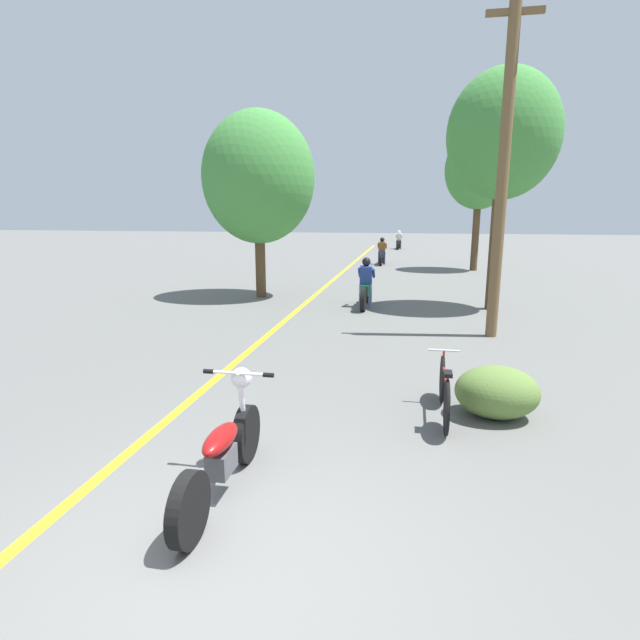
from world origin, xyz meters
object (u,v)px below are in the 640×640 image
Objects in this scene: motorcycle_rider_lead at (366,288)px; motorcycle_rider_mid at (382,254)px; utility_pole at (504,165)px; motorcycle_foreground at (223,452)px; bicycle_parked at (444,391)px; roadside_tree_right_near at (503,136)px; roadside_tree_right_far at (480,170)px; motorcycle_rider_far at (399,242)px; roadside_tree_left at (258,178)px.

motorcycle_rider_mid is (-0.30, 11.83, -0.02)m from motorcycle_rider_lead.
motorcycle_foreground is (-3.48, -7.04, -3.20)m from utility_pole.
motorcycle_foreground is at bearing -133.79° from bicycle_parked.
motorcycle_foreground is (-3.93, -10.31, -4.20)m from roadside_tree_right_near.
roadside_tree_right_far is at bearing 67.68° from motorcycle_rider_lead.
roadside_tree_right_far is 14.02m from motorcycle_rider_far.
motorcycle_rider_far reaches higher than bicycle_parked.
motorcycle_rider_far is 30.52m from bicycle_parked.
motorcycle_rider_far is at bearing 98.31° from roadside_tree_right_near.
roadside_tree_right_near is 1.01× the size of roadside_tree_right_far.
motorcycle_rider_far is at bearing 96.29° from utility_pole.
bicycle_parked is at bearing -83.91° from motorcycle_rider_mid.
bicycle_parked is (2.21, 2.30, -0.06)m from motorcycle_foreground.
motorcycle_foreground is at bearing -92.43° from motorcycle_rider_lead.
roadside_tree_left reaches higher than motorcycle_foreground.
motorcycle_foreground is 1.18× the size of bicycle_parked.
motorcycle_rider_mid reaches higher than motorcycle_foreground.
roadside_tree_right_near is 23.09m from motorcycle_rider_far.
roadside_tree_left is at bearing -99.68° from motorcycle_rider_far.
roadside_tree_left is (-6.98, 0.78, -0.95)m from roadside_tree_right_near.
utility_pole is 3.47× the size of motorcycle_rider_lead.
motorcycle_rider_lead is at bearing -17.72° from roadside_tree_left.
motorcycle_rider_lead is at bearing -112.32° from roadside_tree_right_far.
motorcycle_rider_lead is at bearing -90.56° from motorcycle_rider_far.
motorcycle_rider_lead is 22.81m from motorcycle_rider_far.
roadside_tree_right_near reaches higher than roadside_tree_left.
roadside_tree_right_far is 6.20m from motorcycle_rider_mid.
motorcycle_rider_lead is at bearing 136.13° from utility_pole.
roadside_tree_right_far is 3.04× the size of motorcycle_rider_mid.
roadside_tree_right_near is 5.40m from motorcycle_rider_lead.
motorcycle_rider_far is 1.19× the size of bicycle_parked.
roadside_tree_right_near is 11.81m from motorcycle_foreground.
roadside_tree_right_far is 3.08× the size of motorcycle_rider_lead.
motorcycle_rider_far is at bearing 87.28° from motorcycle_rider_mid.
motorcycle_rider_lead is 7.88m from bicycle_parked.
motorcycle_rider_mid is at bearing 102.81° from utility_pole.
roadside_tree_left reaches higher than motorcycle_rider_far.
bicycle_parked is at bearing -76.91° from motorcycle_rider_lead.
bicycle_parked is at bearing -97.41° from roadside_tree_right_far.
motorcycle_foreground is at bearing -110.88° from roadside_tree_right_near.
roadside_tree_right_far is (1.01, 12.87, 0.86)m from utility_pole.
utility_pole is at bearing 74.91° from bicycle_parked.
motorcycle_foreground is 3.19m from bicycle_parked.
roadside_tree_right_near is at bearing 77.84° from bicycle_parked.
utility_pole reaches higher than bicycle_parked.
roadside_tree_right_far is 11.43m from motorcycle_rider_lead.
motorcycle_foreground is at bearing -90.33° from motorcycle_rider_mid.
utility_pole is 3.40× the size of motorcycle_foreground.
roadside_tree_right_far is (0.56, 9.60, -0.14)m from roadside_tree_right_near.
motorcycle_rider_far reaches higher than motorcycle_foreground.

